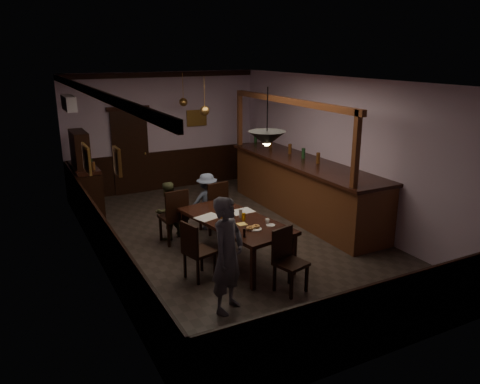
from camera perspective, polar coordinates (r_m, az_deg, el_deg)
room at (r=8.58m, az=-0.75°, el=3.40°), size 5.01×8.01×3.01m
dining_table at (r=7.98m, az=-0.62°, el=-3.76°), size 1.36×2.34×0.75m
chair_far_left at (r=8.79m, az=-7.95°, el=-2.67°), size 0.50×0.50×1.06m
chair_far_right at (r=9.23m, az=-3.07°, el=-1.58°), size 0.51×0.51×1.06m
chair_near at (r=7.10m, az=5.77°, el=-7.91°), size 0.51×0.51×0.97m
chair_side at (r=7.40m, az=-5.46°, el=-6.87°), size 0.51×0.51×0.96m
person_standing at (r=6.42m, az=-1.50°, el=-7.71°), size 0.72×0.66×1.65m
person_seated_left at (r=9.03m, az=-8.80°, el=-2.27°), size 0.67×0.60×1.13m
person_seated_right at (r=9.46m, az=-4.03°, el=-1.13°), size 0.80×0.52×1.16m
newspaper_left at (r=8.05m, az=-3.92°, el=-3.08°), size 0.49×0.41×0.01m
newspaper_right at (r=8.32m, az=0.21°, el=-2.39°), size 0.44×0.33×0.01m
napkin at (r=7.73m, az=0.23°, el=-3.93°), size 0.17×0.17×0.00m
saucer at (r=7.69m, az=3.76°, el=-4.05°), size 0.15×0.15×0.01m
coffee_cup at (r=7.74m, az=3.34°, el=-3.55°), size 0.09×0.09×0.07m
pastry_plate at (r=7.51m, az=1.84°, el=-4.52°), size 0.22×0.22×0.01m
pastry_ring_a at (r=7.48m, az=1.26°, el=-4.41°), size 0.13×0.13×0.04m
pastry_ring_b at (r=7.55m, az=1.95°, el=-4.20°), size 0.13×0.13×0.04m
soda_can at (r=7.89m, az=0.44°, el=-3.03°), size 0.07×0.07×0.12m
beer_glass at (r=7.85m, az=-2.21°, el=-2.84°), size 0.06×0.06×0.20m
water_glass at (r=8.01m, az=0.07°, el=-2.61°), size 0.06×0.06×0.15m
pepper_mill at (r=7.20m, az=0.53°, el=-4.98°), size 0.04×0.04×0.14m
sideboard at (r=10.86m, az=-18.39°, el=1.30°), size 0.50×1.40×1.84m
bar_counter at (r=10.28m, az=7.77°, el=0.63°), size 1.07×4.60×2.57m
door_back at (r=12.01m, az=-13.18°, el=4.68°), size 0.90×0.06×2.10m
ac_unit at (r=10.50m, az=-20.15°, el=10.15°), size 0.20×0.85×0.30m
picture_left_small at (r=6.15m, az=-14.73°, el=3.63°), size 0.04×0.28×0.36m
picture_left_large at (r=8.55m, az=-18.20°, el=3.89°), size 0.04×0.62×0.48m
picture_back at (r=12.44m, az=-5.30°, el=8.98°), size 0.55×0.04×0.42m
pendant_iron at (r=6.96m, az=3.30°, el=6.51°), size 0.56×0.56×0.86m
pendant_brass_mid at (r=9.86m, az=-4.33°, el=9.85°), size 0.20×0.20×0.81m
pendant_brass_far at (r=11.56m, az=-6.92°, el=10.81°), size 0.20×0.20×0.81m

